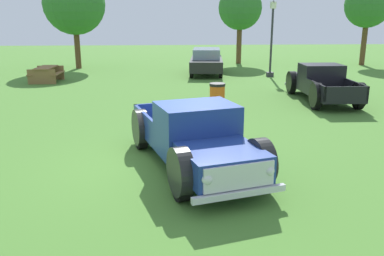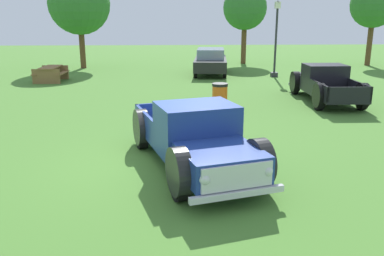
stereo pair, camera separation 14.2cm
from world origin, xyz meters
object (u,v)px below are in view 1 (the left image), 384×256
Objects in this scene: pickup_truck_behind_left at (320,83)px; trash_can at (217,96)px; lamp_post_near at (272,37)px; sedan_distant_a at (206,61)px; oak_tree_west at (240,8)px; oak_tree_center at (74,4)px; picnic_table at (46,72)px; pickup_truck_foreground at (198,140)px; oak_tree_east at (368,5)px.

trash_can is (-4.43, -1.46, -0.22)m from pickup_truck_behind_left.
sedan_distant_a is at bearing 160.85° from lamp_post_near.
oak_tree_center is (-10.99, -2.19, 0.23)m from oak_tree_west.
sedan_distant_a is 0.85× the size of oak_tree_west.
sedan_distant_a is 8.98m from picnic_table.
oak_tree_center is (-6.45, 18.86, 3.36)m from pickup_truck_foreground.
pickup_truck_foreground is at bearing -102.18° from oak_tree_west.
oak_tree_center is at bearing 158.33° from sedan_distant_a.
oak_tree_east is 8.60m from oak_tree_west.
picnic_table is 1.93× the size of trash_can.
lamp_post_near is 0.77× the size of oak_tree_west.
sedan_distant_a reaches higher than trash_can.
pickup_truck_behind_left is at bearing -85.30° from oak_tree_west.
oak_tree_east reaches higher than sedan_distant_a.
pickup_truck_behind_left is at bearing -23.34° from picnic_table.
pickup_truck_behind_left is 2.61× the size of picnic_table.
pickup_truck_foreground is at bearing -62.24° from picnic_table.
pickup_truck_behind_left is 13.72m from picnic_table.
oak_tree_center is (-11.65, 4.45, 1.90)m from lamp_post_near.
oak_tree_center is at bearing 84.77° from picnic_table.
oak_tree_east reaches higher than pickup_truck_foreground.
sedan_distant_a is 1.11× the size of lamp_post_near.
sedan_distant_a is 6.85m from oak_tree_west.
oak_tree_west is at bearing 77.82° from pickup_truck_foreground.
trash_can is 15.11m from oak_tree_center.
oak_tree_west is (-0.66, 6.64, 1.67)m from lamp_post_near.
pickup_truck_foreground is at bearing -100.79° from trash_can.
pickup_truck_foreground is 1.26× the size of lamp_post_near.
trash_can is at bearing 79.21° from pickup_truck_foreground.
picnic_table is (-6.96, 13.23, -0.23)m from pickup_truck_foreground.
lamp_post_near reaches higher than sedan_distant_a.
pickup_truck_behind_left is 0.89× the size of oak_tree_west.
trash_can is (1.21, 6.33, -0.24)m from pickup_truck_foreground.
lamp_post_near is at bearing -146.64° from oak_tree_east.
oak_tree_center reaches higher than lamp_post_near.
pickup_truck_foreground is 5.53× the size of trash_can.
trash_can is 0.17× the size of oak_tree_east.
lamp_post_near is 4.38× the size of trash_can.
trash_can is at bearing -102.77° from oak_tree_west.
oak_tree_center reaches higher than sedan_distant_a.
oak_tree_west reaches higher than picnic_table.
pickup_truck_foreground is 15.72m from sedan_distant_a.
lamp_post_near is (-0.42, 6.61, 1.48)m from pickup_truck_behind_left.
pickup_truck_behind_left is at bearing -42.50° from oak_tree_center.
lamp_post_near reaches higher than pickup_truck_behind_left.
oak_tree_west is (11.50, 7.82, 3.36)m from picnic_table.
oak_tree_west is at bearing 11.27° from oak_tree_center.
lamp_post_near is 0.74× the size of oak_tree_east.
pickup_truck_foreground is 21.76m from oak_tree_west.
lamp_post_near is 0.69× the size of oak_tree_center.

